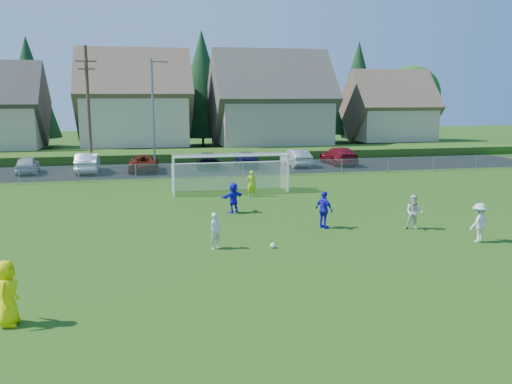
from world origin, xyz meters
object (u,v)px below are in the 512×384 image
car_c (144,163)px  referee (7,293)px  car_f (296,158)px  car_a (27,165)px  soccer_ball (273,245)px  car_b (88,163)px  player_white_a (215,231)px  player_blue_a (324,210)px  soccer_goal (230,167)px  player_white_b (414,212)px  player_blue_b (233,198)px  car_g (339,156)px  goalkeeper (252,183)px  car_e (247,159)px  player_white_c (479,222)px  car_d (208,160)px

car_c → referee: bearing=85.3°
car_f → car_a: bearing=-3.0°
soccer_ball → car_b: car_b is taller
player_white_a → player_blue_a: bearing=-10.3°
player_white_a → soccer_goal: 13.24m
player_white_b → player_blue_b: (-7.63, 5.40, -0.01)m
player_white_a → car_b: 24.98m
car_a → car_f: car_f is taller
car_g → player_blue_b: bearing=54.1°
player_blue_b → goalkeeper: 4.79m
soccer_ball → car_e: size_ratio=0.05×
player_blue_a → goalkeeper: size_ratio=1.09×
player_white_c → car_c: player_white_c is taller
goalkeeper → car_d: size_ratio=0.35×
soccer_ball → player_blue_b: bearing=93.5°
car_b → car_e: (13.22, 0.43, -0.06)m
goalkeeper → car_b: goalkeeper is taller
car_a → car_c: size_ratio=0.81×
player_white_a → car_f: 26.47m
referee → player_white_b: size_ratio=1.12×
car_e → player_blue_a: bearing=91.1°
player_white_c → car_c: (-13.80, 25.11, -0.15)m
player_blue_b → goalkeeper: size_ratio=1.00×
referee → car_d: (9.36, 30.79, -0.24)m
goalkeeper → soccer_goal: size_ratio=0.22×
player_white_c → car_c: size_ratio=0.34×
car_d → player_white_b: bearing=111.6°
referee → player_white_a: bearing=-40.4°
soccer_ball → player_blue_b: player_blue_b is taller
soccer_goal → player_white_a: bearing=-102.0°
player_white_c → goalkeeper: size_ratio=1.04×
player_blue_a → car_f: (5.05, 21.93, -0.14)m
soccer_goal → car_b: bearing=131.6°
car_f → soccer_goal: 13.80m
player_blue_a → player_blue_b: bearing=12.9°
player_blue_a → car_b: 25.00m
referee → goalkeeper: 20.14m
car_c → car_d: bearing=-169.1°
soccer_ball → player_white_c: bearing=-5.7°
soccer_ball → car_c: car_c is taller
car_b → car_g: size_ratio=0.90×
referee → car_g: bearing=-28.4°
player_white_a → player_white_b: size_ratio=0.91×
soccer_goal → player_blue_a: bearing=-75.4°
player_white_a → car_e: player_white_a is taller
goalkeeper → car_c: (-6.39, 12.78, -0.12)m
player_blue_a → car_d: (-2.73, 22.21, -0.21)m
player_white_c → car_b: (-18.26, 25.28, -0.05)m
soccer_ball → player_blue_b: size_ratio=0.13×
soccer_ball → car_c: (-4.92, 24.22, 0.58)m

